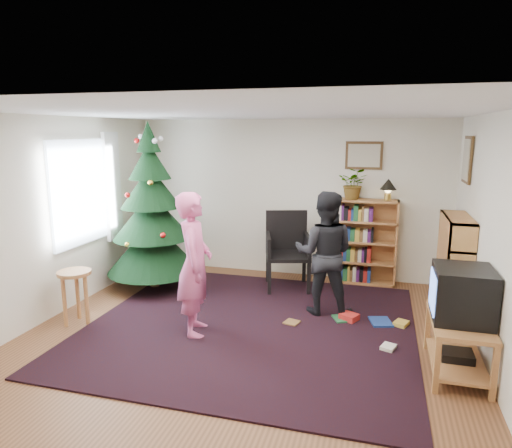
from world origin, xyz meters
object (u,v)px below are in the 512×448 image
(armchair, at_px, (289,246))
(person_standing, at_px, (195,264))
(christmas_tree, at_px, (152,221))
(crt_tv, at_px, (462,294))
(table_lamp, at_px, (388,186))
(tv_stand, at_px, (458,341))
(bookshelf_back, at_px, (365,241))
(person_by_chair, at_px, (325,253))
(potted_plant, at_px, (354,184))
(picture_back, at_px, (364,155))
(stool, at_px, (75,283))
(bookshelf_right, at_px, (454,267))
(picture_right, at_px, (468,160))

(armchair, xyz_separation_m, person_standing, (-0.72, -1.90, 0.21))
(christmas_tree, relative_size, crt_tv, 4.25)
(table_lamp, bearing_deg, tv_stand, -74.65)
(christmas_tree, distance_m, table_lamp, 3.52)
(christmas_tree, relative_size, bookshelf_back, 1.89)
(table_lamp, bearing_deg, person_by_chair, -118.32)
(crt_tv, height_order, person_by_chair, person_by_chair)
(potted_plant, bearing_deg, picture_back, 47.28)
(crt_tv, xyz_separation_m, stool, (-4.30, 0.02, -0.29))
(christmas_tree, distance_m, bookshelf_right, 4.14)
(stool, xyz_separation_m, table_lamp, (3.60, 2.51, 1.01))
(picture_right, xyz_separation_m, person_by_chair, (-1.70, -0.79, -1.16))
(bookshelf_back, relative_size, crt_tv, 2.26)
(picture_back, relative_size, stool, 0.83)
(picture_right, relative_size, potted_plant, 1.27)
(person_standing, distance_m, potted_plant, 2.95)
(picture_back, relative_size, picture_right, 0.92)
(christmas_tree, height_order, table_lamp, christmas_tree)
(tv_stand, xyz_separation_m, potted_plant, (-1.19, 2.53, 1.21))
(bookshelf_right, bearing_deg, crt_tv, 175.00)
(christmas_tree, height_order, person_by_chair, christmas_tree)
(tv_stand, relative_size, armchair, 0.83)
(picture_right, relative_size, stool, 0.91)
(picture_back, distance_m, bookshelf_back, 1.29)
(christmas_tree, relative_size, armchair, 2.15)
(picture_right, height_order, potted_plant, picture_right)
(crt_tv, distance_m, person_by_chair, 1.84)
(picture_back, height_order, stool, picture_back)
(picture_back, bearing_deg, picture_right, -28.69)
(christmas_tree, height_order, crt_tv, christmas_tree)
(picture_right, bearing_deg, potted_plant, 157.85)
(bookshelf_back, bearing_deg, stool, -142.79)
(bookshelf_back, xyz_separation_m, bookshelf_right, (1.11, -1.13, 0.00))
(person_standing, bearing_deg, crt_tv, -110.84)
(stool, distance_m, person_standing, 1.55)
(tv_stand, distance_m, table_lamp, 2.88)
(person_standing, relative_size, person_by_chair, 1.04)
(potted_plant, height_order, table_lamp, potted_plant)
(bookshelf_back, relative_size, stool, 1.96)
(armchair, bearing_deg, bookshelf_right, -32.94)
(picture_back, bearing_deg, armchair, -148.47)
(crt_tv, bearing_deg, christmas_tree, 160.00)
(bookshelf_right, distance_m, table_lamp, 1.63)
(christmas_tree, xyz_separation_m, person_by_chair, (2.57, -0.31, -0.23))
(crt_tv, distance_m, stool, 4.31)
(picture_right, xyz_separation_m, christmas_tree, (-4.26, -0.48, -0.93))
(crt_tv, bearing_deg, picture_back, 111.82)
(christmas_tree, relative_size, person_by_chair, 1.55)
(christmas_tree, height_order, bookshelf_right, christmas_tree)
(bookshelf_right, distance_m, person_by_chair, 1.59)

